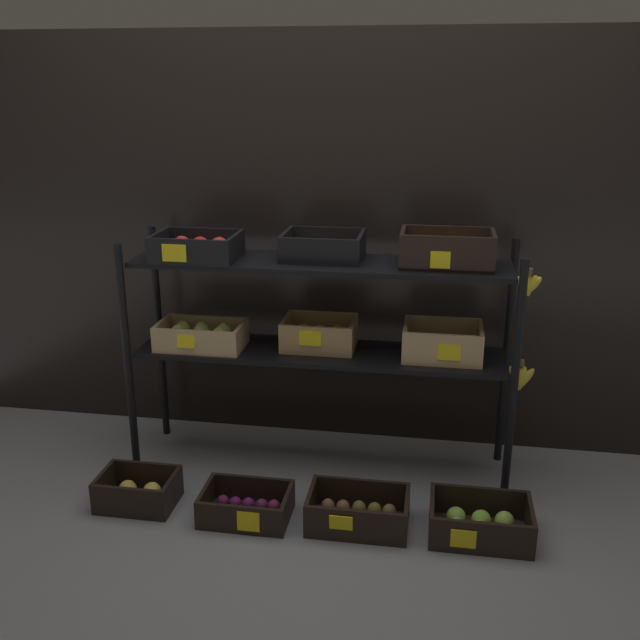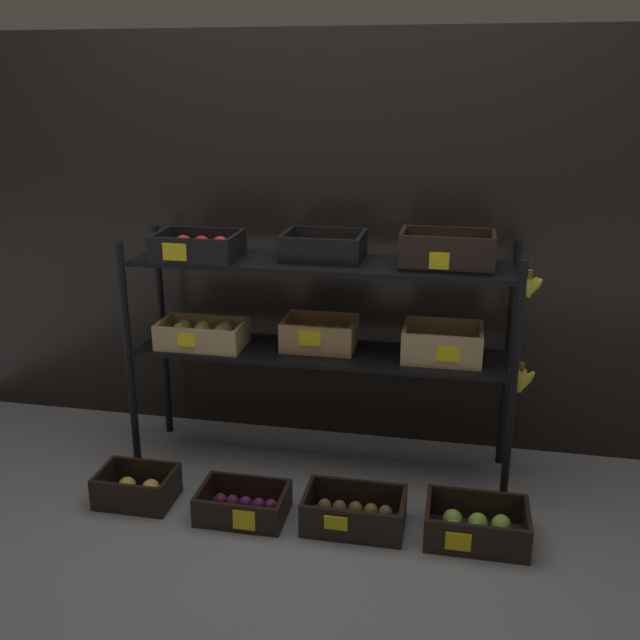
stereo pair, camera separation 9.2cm
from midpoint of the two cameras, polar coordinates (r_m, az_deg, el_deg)
name	(u,v)px [view 1 (the left image)]	position (r m, az deg, el deg)	size (l,w,h in m)	color
ground_plane	(320,464)	(3.25, -0.83, -11.30)	(10.00, 10.00, 0.00)	gray
storefront_wall	(334,244)	(3.27, 0.26, 6.01)	(3.95, 0.12, 1.81)	black
display_rack	(323,306)	(2.95, -0.67, 1.14)	(1.67, 0.39, 1.06)	black
crate_ground_apple_gold	(138,493)	(3.05, -14.99, -13.00)	(0.30, 0.21, 0.13)	black
crate_ground_plum	(246,508)	(2.90, -6.76, -14.47)	(0.34, 0.23, 0.12)	black
crate_ground_kiwi	(358,514)	(2.83, 2.04, -15.00)	(0.38, 0.24, 0.13)	black
crate_ground_apple_green	(480,524)	(2.83, 11.54, -15.46)	(0.37, 0.26, 0.13)	black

